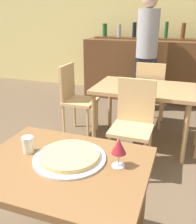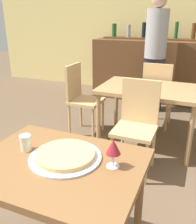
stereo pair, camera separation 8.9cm
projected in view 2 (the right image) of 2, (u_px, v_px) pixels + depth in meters
wall_back at (171, 22)px, 4.73m from camera, size 8.00×0.05×2.80m
dining_table_near at (59, 179)px, 1.39m from camera, size 0.92×0.70×0.77m
dining_table_far at (149, 94)px, 2.92m from camera, size 1.15×0.78×0.74m
bar_counter at (163, 72)px, 4.60m from camera, size 2.60×0.56×1.10m
bar_back_shelf at (167, 36)px, 4.50m from camera, size 2.39×0.24×0.35m
chair_far_side_front at (137, 120)px, 2.48m from camera, size 0.40×0.40×0.93m
chair_far_side_back at (157, 91)px, 3.44m from camera, size 0.40×0.40×0.93m
chair_far_side_left at (81, 95)px, 3.29m from camera, size 0.40×0.40×0.93m
pizza_tray at (65, 156)px, 1.39m from camera, size 0.41×0.41×0.04m
cheese_shaker at (26, 143)px, 1.46m from camera, size 0.07×0.07×0.10m
person_standing at (155, 50)px, 3.96m from camera, size 0.34×0.34×1.84m
wine_glass at (113, 148)px, 1.28m from camera, size 0.08×0.08×0.16m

